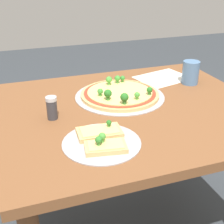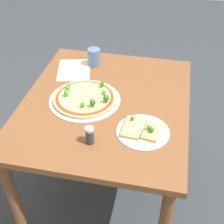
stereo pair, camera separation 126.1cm
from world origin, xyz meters
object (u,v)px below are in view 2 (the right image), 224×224
pizza_tray_whole (85,98)px  pizza_tray_slice (142,130)px  drinking_cup (94,57)px  condiment_shaker (91,135)px  dining_table (106,115)px

pizza_tray_whole → pizza_tray_slice: 0.39m
drinking_cup → condiment_shaker: bearing=-166.9°
pizza_tray_slice → condiment_shaker: condiment_shaker is taller
dining_table → pizza_tray_whole: bearing=98.4°
condiment_shaker → dining_table: bearing=0.8°
dining_table → condiment_shaker: bearing=-179.2°
pizza_tray_whole → drinking_cup: size_ratio=3.54×
pizza_tray_whole → condiment_shaker: condiment_shaker is taller
condiment_shaker → pizza_tray_whole: bearing=20.5°
pizza_tray_whole → condiment_shaker: bearing=-159.5°
drinking_cup → condiment_shaker: 0.72m
dining_table → condiment_shaker: condiment_shaker is taller
dining_table → drinking_cup: (0.37, 0.16, 0.16)m
dining_table → pizza_tray_whole: 0.16m
pizza_tray_whole → condiment_shaker: (-0.32, -0.12, 0.03)m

